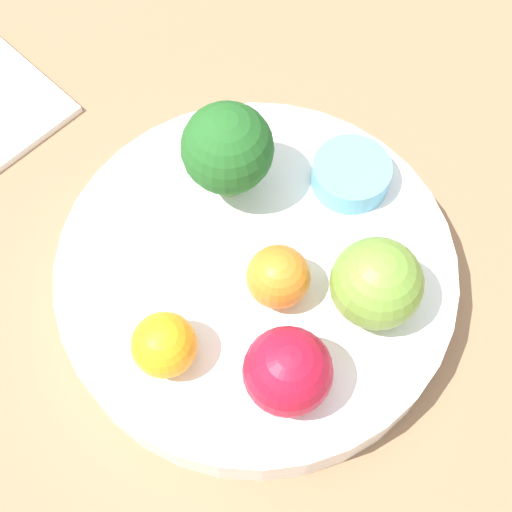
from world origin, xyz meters
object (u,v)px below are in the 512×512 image
(orange_front, at_px, (164,345))
(broccoli, at_px, (227,149))
(bowl, at_px, (256,274))
(apple_green, at_px, (288,371))
(small_cup, at_px, (351,174))
(apple_red, at_px, (376,284))
(orange_back, at_px, (278,277))

(orange_front, bearing_deg, broccoli, -164.21)
(broccoli, bearing_deg, bowl, 49.27)
(apple_green, xyz_separation_m, small_cup, (-0.15, -0.04, -0.02))
(small_cup, bearing_deg, broccoli, -55.25)
(apple_red, bearing_deg, broccoli, -101.69)
(broccoli, distance_m, small_cup, 0.09)
(bowl, relative_size, apple_green, 5.06)
(broccoli, height_order, small_cup, broccoli)
(broccoli, bearing_deg, orange_front, 15.79)
(small_cup, bearing_deg, orange_back, 0.32)
(bowl, relative_size, orange_front, 6.67)
(apple_green, relative_size, orange_back, 1.30)
(apple_green, bearing_deg, broccoli, -133.43)
(bowl, distance_m, orange_front, 0.09)
(bowl, relative_size, broccoli, 3.51)
(broccoli, height_order, apple_green, broccoli)
(orange_front, distance_m, orange_back, 0.08)
(bowl, height_order, apple_red, apple_red)
(apple_red, xyz_separation_m, apple_green, (0.07, -0.02, -0.00))
(bowl, bearing_deg, apple_green, 44.59)
(broccoli, relative_size, small_cup, 1.40)
(bowl, relative_size, small_cup, 4.93)
(broccoli, bearing_deg, apple_green, 46.57)
(apple_green, distance_m, orange_back, 0.06)
(apple_red, distance_m, orange_front, 0.13)
(orange_front, bearing_deg, small_cup, 168.88)
(bowl, xyz_separation_m, broccoli, (-0.04, -0.05, 0.06))
(bowl, distance_m, apple_green, 0.09)
(orange_back, bearing_deg, small_cup, -179.68)
(apple_red, distance_m, apple_green, 0.08)
(bowl, height_order, orange_front, orange_front)
(bowl, bearing_deg, orange_front, -8.22)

